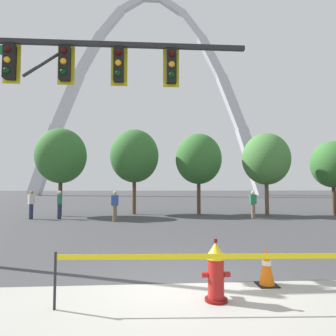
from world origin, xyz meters
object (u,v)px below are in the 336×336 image
traffic_cone_by_hydrant (267,266)px  traffic_signal_gantry (48,87)px  fire_hydrant (216,272)px  pedestrian_standing_center (59,204)px  pedestrian_walking_right (115,206)px  pedestrian_walking_left (31,205)px  monument_arch (151,105)px  pedestrian_near_trees (253,204)px

traffic_cone_by_hydrant → traffic_signal_gantry: bearing=155.0°
fire_hydrant → traffic_cone_by_hydrant: (1.11, 0.66, -0.11)m
fire_hydrant → pedestrian_standing_center: bearing=116.4°
traffic_signal_gantry → pedestrian_walking_right: (0.87, 7.94, -3.59)m
fire_hydrant → pedestrian_walking_left: size_ratio=0.62×
pedestrian_walking_right → monument_arch: bearing=87.1°
pedestrian_near_trees → pedestrian_walking_left: bearing=176.8°
traffic_cone_by_hydrant → pedestrian_walking_right: (-3.94, 10.18, 0.46)m
pedestrian_walking_right → fire_hydrant: bearing=-75.3°
pedestrian_walking_left → monument_arch: bearing=80.8°
fire_hydrant → pedestrian_walking_right: (-2.84, 10.84, 0.35)m
fire_hydrant → pedestrian_walking_left: pedestrian_walking_left is taller
fire_hydrant → traffic_signal_gantry: size_ratio=0.13×
traffic_cone_by_hydrant → monument_arch: monument_arch is taller
traffic_signal_gantry → monument_arch: monument_arch is taller
pedestrian_near_trees → traffic_signal_gantry: bearing=-134.5°
pedestrian_walking_right → pedestrian_near_trees: same height
traffic_signal_gantry → pedestrian_standing_center: 10.29m
traffic_signal_gantry → pedestrian_walking_left: bearing=112.8°
traffic_signal_gantry → pedestrian_walking_left: 10.80m
monument_arch → pedestrian_near_trees: size_ratio=31.11×
traffic_cone_by_hydrant → pedestrian_standing_center: bearing=121.8°
traffic_cone_by_hydrant → pedestrian_near_trees: 11.56m
pedestrian_standing_center → pedestrian_walking_left: bearing=178.2°
traffic_cone_by_hydrant → pedestrian_standing_center: size_ratio=0.46×
pedestrian_walking_right → pedestrian_standing_center: bearing=156.6°
fire_hydrant → pedestrian_walking_left: (-7.65, 12.30, 0.35)m
pedestrian_standing_center → pedestrian_walking_right: same height
pedestrian_walking_left → pedestrian_standing_center: same height
traffic_signal_gantry → pedestrian_standing_center: bearing=104.3°
monument_arch → pedestrian_near_trees: 48.63m
pedestrian_walking_left → pedestrian_near_trees: same height
monument_arch → fire_hydrant: bearing=-89.4°
traffic_signal_gantry → pedestrian_standing_center: (-2.38, 9.34, -3.59)m
monument_arch → pedestrian_walking_left: (-7.11, -44.04, -18.26)m
traffic_signal_gantry → monument_arch: size_ratio=0.16×
traffic_signal_gantry → pedestrian_walking_right: size_ratio=4.92×
traffic_signal_gantry → pedestrian_near_trees: traffic_signal_gantry is taller
traffic_cone_by_hydrant → pedestrian_walking_right: size_ratio=0.46×
traffic_signal_gantry → pedestrian_standing_center: size_ratio=4.92×
traffic_signal_gantry → monument_arch: 55.50m
traffic_signal_gantry → pedestrian_near_trees: bearing=45.5°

